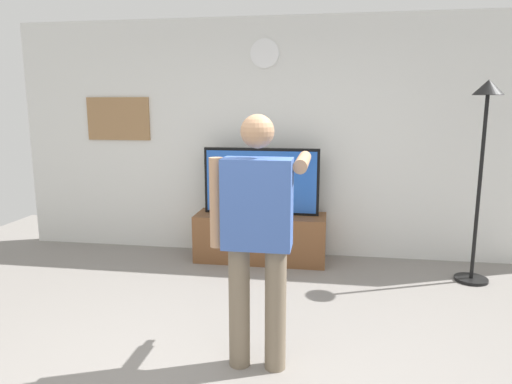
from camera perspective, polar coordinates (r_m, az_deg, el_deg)
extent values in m
cube|color=silver|center=(5.32, 3.76, 6.59)|extent=(6.40, 0.10, 2.70)
cube|color=brown|center=(5.20, 0.57, -5.66)|extent=(1.45, 0.49, 0.53)
sphere|color=black|center=(4.95, 0.13, -6.20)|extent=(0.04, 0.04, 0.04)
cube|color=black|center=(5.11, 0.67, 1.35)|extent=(1.29, 0.06, 0.74)
cube|color=blue|center=(5.07, 0.61, 1.29)|extent=(1.23, 0.01, 0.68)
cylinder|color=white|center=(5.31, 1.09, 16.83)|extent=(0.32, 0.03, 0.32)
cube|color=#997047|center=(5.80, -16.70, 8.71)|extent=(0.78, 0.04, 0.50)
cylinder|color=black|center=(5.15, 25.14, -9.78)|extent=(0.32, 0.32, 0.03)
cylinder|color=black|center=(4.93, 25.97, 0.26)|extent=(0.04, 0.04, 1.79)
cone|color=black|center=(4.86, 26.90, 11.54)|extent=(0.28, 0.28, 0.14)
cylinder|color=#7A6B56|center=(3.13, -2.08, -14.05)|extent=(0.14, 0.14, 0.83)
cylinder|color=#7A6B56|center=(3.10, 2.43, -14.34)|extent=(0.14, 0.14, 0.83)
cube|color=#3F60AD|center=(2.89, 0.17, -1.45)|extent=(0.44, 0.22, 0.57)
sphere|color=tan|center=(2.83, 0.18, 7.54)|extent=(0.21, 0.21, 0.21)
cylinder|color=tan|center=(2.94, -4.92, -1.34)|extent=(0.09, 0.09, 0.58)
cylinder|color=tan|center=(3.11, 5.83, 3.78)|extent=(0.09, 0.58, 0.09)
cube|color=white|center=(3.42, 6.13, 4.40)|extent=(0.04, 0.12, 0.04)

